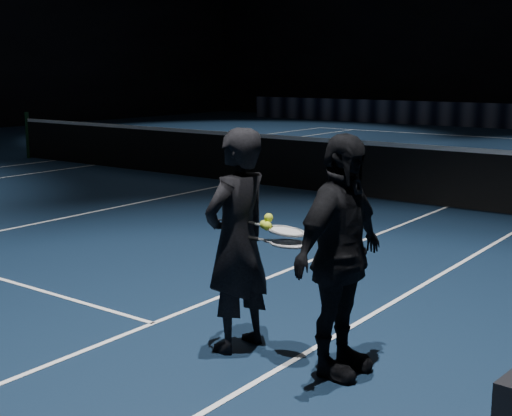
{
  "coord_description": "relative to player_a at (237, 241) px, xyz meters",
  "views": [
    {
      "loc": [
        8.2,
        -10.46,
        2.11
      ],
      "look_at": [
        5.16,
        -6.36,
        1.11
      ],
      "focal_mm": 50.0,
      "sensor_mm": 36.0,
      "label": 1
    }
  ],
  "objects": [
    {
      "name": "net_mesh",
      "position": [
        -5.0,
        6.38,
        -0.4
      ],
      "size": [
        12.8,
        0.02,
        0.86
      ],
      "primitive_type": "cube",
      "color": "black",
      "rests_on": "floor"
    },
    {
      "name": "net_post_left",
      "position": [
        -11.4,
        6.38,
        -0.3
      ],
      "size": [
        0.1,
        0.1,
        1.1
      ],
      "primitive_type": "cylinder",
      "color": "black",
      "rests_on": "floor"
    },
    {
      "name": "racket_upper",
      "position": [
        0.4,
        0.07,
        0.12
      ],
      "size": [
        0.7,
        0.31,
        0.1
      ],
      "primitive_type": null,
      "rotation": [
        0.0,
        0.1,
        0.14
      ],
      "color": "black",
      "rests_on": "player_b"
    },
    {
      "name": "player_a",
      "position": [
        0.0,
        0.0,
        0.0
      ],
      "size": [
        0.46,
        0.65,
        1.69
      ],
      "primitive_type": "imported",
      "rotation": [
        0.0,
        0.0,
        -1.66
      ],
      "color": "black",
      "rests_on": "floor"
    },
    {
      "name": "net_tape",
      "position": [
        -5.0,
        6.38,
        0.07
      ],
      "size": [
        12.8,
        0.03,
        0.07
      ],
      "primitive_type": "cube",
      "color": "white",
      "rests_on": "net_mesh"
    },
    {
      "name": "court_lines",
      "position": [
        -5.0,
        6.38,
        -0.84
      ],
      "size": [
        10.98,
        23.78,
        0.01
      ],
      "primitive_type": null,
      "color": "white",
      "rests_on": "floor"
    },
    {
      "name": "racket_lower",
      "position": [
        0.45,
        0.03,
        0.04
      ],
      "size": [
        0.69,
        0.27,
        0.03
      ],
      "primitive_type": null,
      "rotation": [
        0.0,
        0.0,
        0.07
      ],
      "color": "black",
      "rests_on": "player_a"
    },
    {
      "name": "sponsor_backdrop",
      "position": [
        -5.0,
        21.88,
        -0.4
      ],
      "size": [
        22.0,
        0.15,
        0.9
      ],
      "primitive_type": "cube",
      "color": "black",
      "rests_on": "floor"
    },
    {
      "name": "floor",
      "position": [
        -5.0,
        6.38,
        -0.85
      ],
      "size": [
        36.0,
        36.0,
        0.0
      ],
      "primitive_type": "plane",
      "color": "#0D1D31",
      "rests_on": "ground"
    },
    {
      "name": "player_b",
      "position": [
        0.85,
        0.06,
        0.0
      ],
      "size": [
        0.44,
        1.0,
        1.69
      ],
      "primitive_type": "imported",
      "rotation": [
        0.0,
        0.0,
        1.54
      ],
      "color": "black",
      "rests_on": "floor"
    },
    {
      "name": "tennis_balls",
      "position": [
        0.25,
        0.02,
        0.17
      ],
      "size": [
        0.12,
        0.1,
        0.12
      ],
      "primitive_type": null,
      "color": "#ADCF2B",
      "rests_on": "racket_upper"
    }
  ]
}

